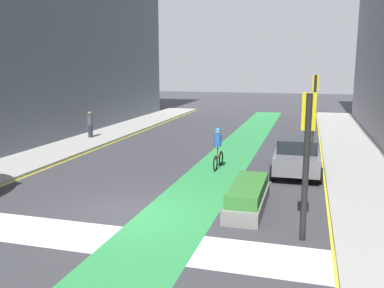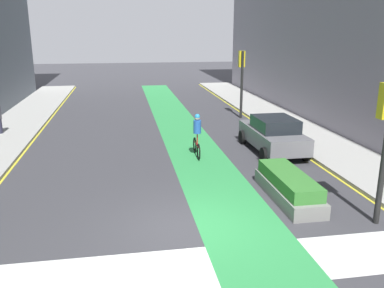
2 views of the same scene
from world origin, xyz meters
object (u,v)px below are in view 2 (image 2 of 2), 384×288
at_px(traffic_signal_far_right, 242,71).
at_px(median_planter, 288,187).
at_px(cyclist_in_lane, 197,134).
at_px(car_grey_right_far, 273,134).

relative_size(traffic_signal_far_right, median_planter, 1.17).
distance_m(traffic_signal_far_right, cyclist_in_lane, 8.76).
xyz_separation_m(traffic_signal_far_right, car_grey_right_far, (-0.68, -7.38, -2.02)).
distance_m(cyclist_in_lane, median_planter, 5.34).
relative_size(car_grey_right_far, median_planter, 1.24).
relative_size(traffic_signal_far_right, cyclist_in_lane, 2.16).
distance_m(car_grey_right_far, median_planter, 5.23).
bearing_deg(traffic_signal_far_right, car_grey_right_far, -95.29).
bearing_deg(car_grey_right_far, traffic_signal_far_right, 84.71).
height_order(car_grey_right_far, cyclist_in_lane, cyclist_in_lane).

